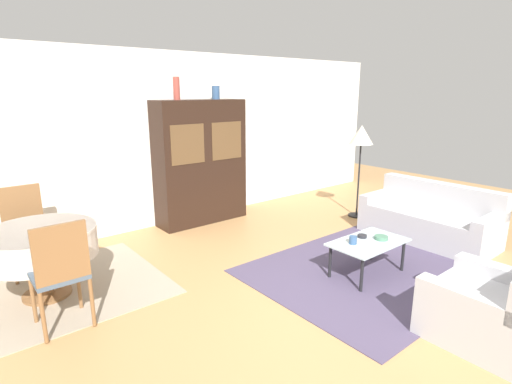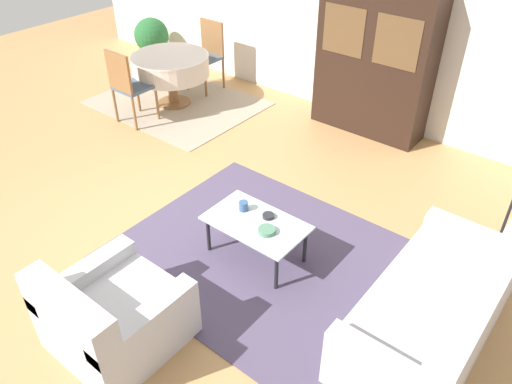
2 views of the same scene
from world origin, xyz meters
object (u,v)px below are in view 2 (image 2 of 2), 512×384
(couch, at_px, (437,312))
(dining_chair_near, at_px, (128,83))
(bowl_small, at_px, (268,216))
(cup, at_px, (244,206))
(potted_plant, at_px, (152,37))
(dining_table, at_px, (170,66))
(display_cabinet, at_px, (375,59))
(bowl, at_px, (267,231))
(dining_chair_far, at_px, (208,51))
(coffee_table, at_px, (256,226))
(armchair, at_px, (112,317))

(couch, xyz_separation_m, dining_chair_near, (-4.72, 0.91, 0.30))
(bowl_small, bearing_deg, cup, -167.38)
(potted_plant, bearing_deg, dining_table, -32.19)
(display_cabinet, xyz_separation_m, cup, (0.23, -2.87, -0.52))
(bowl_small, height_order, potted_plant, potted_plant)
(bowl, bearing_deg, couch, 7.28)
(cup, height_order, bowl_small, cup)
(cup, height_order, potted_plant, potted_plant)
(cup, distance_m, bowl_small, 0.26)
(dining_chair_far, bearing_deg, potted_plant, -5.52)
(couch, xyz_separation_m, coffee_table, (-1.68, -0.14, 0.08))
(dining_table, xyz_separation_m, bowl_small, (3.09, -1.71, -0.16))
(coffee_table, height_order, potted_plant, potted_plant)
(couch, relative_size, dining_chair_near, 1.76)
(display_cabinet, distance_m, dining_table, 2.86)
(couch, relative_size, dining_table, 1.63)
(armchair, height_order, dining_chair_far, dining_chair_far)
(couch, relative_size, dining_chair_far, 1.76)
(coffee_table, relative_size, dining_chair_near, 0.90)
(couch, xyz_separation_m, dining_table, (-4.72, 1.69, 0.30))
(dining_chair_far, relative_size, bowl, 6.59)
(coffee_table, height_order, dining_chair_near, dining_chair_near)
(dining_table, height_order, cup, dining_table)
(armchair, height_order, display_cabinet, display_cabinet)
(armchair, relative_size, dining_table, 0.82)
(couch, relative_size, armchair, 1.99)
(display_cabinet, height_order, cup, display_cabinet)
(dining_chair_near, bearing_deg, bowl_small, -16.73)
(coffee_table, distance_m, potted_plant, 5.28)
(cup, xyz_separation_m, potted_plant, (-4.30, 2.68, 0.01))
(coffee_table, height_order, cup, cup)
(dining_table, relative_size, cup, 12.16)
(dining_chair_near, xyz_separation_m, potted_plant, (-1.46, 1.70, -0.12))
(bowl_small, bearing_deg, coffee_table, -110.61)
(dining_table, distance_m, bowl_small, 3.53)
(bowl, bearing_deg, dining_chair_far, 140.32)
(couch, relative_size, bowl_small, 16.60)
(cup, bearing_deg, dining_table, 148.18)
(bowl, distance_m, bowl_small, 0.22)
(dining_table, relative_size, potted_plant, 1.40)
(coffee_table, distance_m, cup, 0.23)
(bowl_small, bearing_deg, couch, 0.51)
(armchair, distance_m, coffee_table, 1.48)
(armchair, xyz_separation_m, display_cabinet, (-0.20, 4.40, 0.70))
(coffee_table, bearing_deg, dining_table, 148.99)
(dining_table, bearing_deg, coffee_table, -31.01)
(armchair, relative_size, bowl_small, 8.32)
(couch, distance_m, potted_plant, 6.71)
(coffee_table, relative_size, display_cabinet, 0.47)
(armchair, distance_m, dining_table, 4.34)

